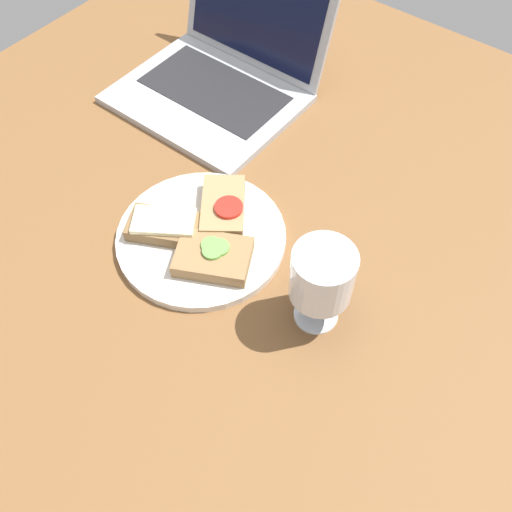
{
  "coord_description": "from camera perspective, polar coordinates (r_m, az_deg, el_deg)",
  "views": [
    {
      "loc": [
        32.51,
        -40.4,
        72.78
      ],
      "look_at": [
        4.17,
        -3.89,
        8.0
      ],
      "focal_mm": 40.0,
      "sensor_mm": 36.0,
      "label": 1
    }
  ],
  "objects": [
    {
      "name": "wooden_table",
      "position": [
        0.88,
        -0.6,
        0.53
      ],
      "size": [
        140.0,
        140.0,
        3.0
      ],
      "primitive_type": "cube",
      "color": "brown",
      "rests_on": "ground"
    },
    {
      "name": "plate",
      "position": [
        0.87,
        -5.49,
        1.89
      ],
      "size": [
        25.86,
        25.86,
        1.35
      ],
      "primitive_type": "cylinder",
      "color": "silver",
      "rests_on": "wooden_table"
    },
    {
      "name": "sandwich_with_cheese",
      "position": [
        0.87,
        -9.11,
        3.02
      ],
      "size": [
        12.53,
        10.35,
        2.83
      ],
      "color": "brown",
      "rests_on": "plate"
    },
    {
      "name": "sandwich_with_cucumber",
      "position": [
        0.83,
        -4.29,
        -0.03
      ],
      "size": [
        13.09,
        11.75,
        2.74
      ],
      "color": "#937047",
      "rests_on": "plate"
    },
    {
      "name": "sandwich_with_tomato",
      "position": [
        0.88,
        -3.29,
        4.91
      ],
      "size": [
        11.92,
        12.92,
        3.12
      ],
      "color": "#A88456",
      "rests_on": "plate"
    },
    {
      "name": "wine_glass",
      "position": [
        0.73,
        6.61,
        -2.2
      ],
      "size": [
        8.3,
        8.3,
        14.06
      ],
      "color": "white",
      "rests_on": "wooden_table"
    },
    {
      "name": "laptop",
      "position": [
        1.11,
        -3.31,
        18.09
      ],
      "size": [
        32.3,
        31.15,
        20.17
      ],
      "color": "#ADAFB5",
      "rests_on": "wooden_table"
    }
  ]
}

